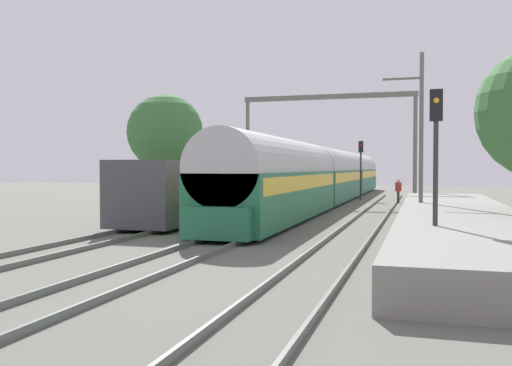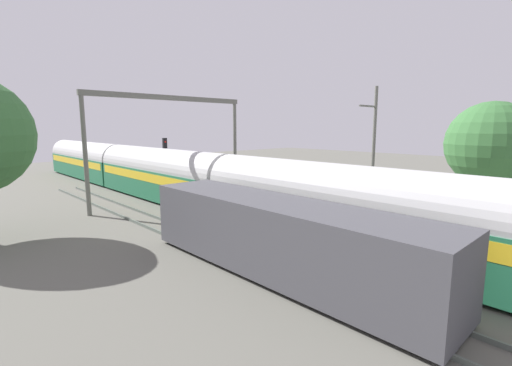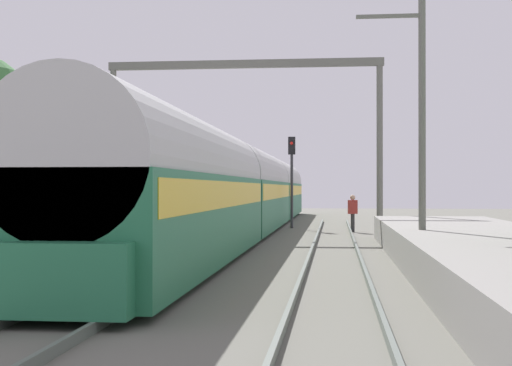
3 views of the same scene
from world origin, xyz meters
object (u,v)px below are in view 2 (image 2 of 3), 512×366
Objects in this scene: freight_car at (279,237)px; person_crossing at (215,180)px; catenary_gantry at (171,126)px; passenger_train at (162,174)px; railway_signal_far at (165,157)px.

person_crossing is at bearing 60.49° from freight_car.
catenary_gantry is (4.09, 14.66, 4.17)m from freight_car.
passenger_train is 4.02m from catenary_gantry.
passenger_train is 16.82m from freight_car.
passenger_train is at bearing 157.29° from person_crossing.
railway_signal_far is 5.47m from catenary_gantry.
freight_car is 1.03× the size of catenary_gantry.
railway_signal_far is 0.37× the size of catenary_gantry.
freight_car is 20.04m from railway_signal_far.
freight_car is at bearing -105.60° from catenary_gantry.
catenary_gantry is (-1.92, -4.40, 2.63)m from railway_signal_far.
catenary_gantry reaches higher than passenger_train.
person_crossing is (4.93, -0.37, -0.94)m from passenger_train.
freight_car is 15.78m from catenary_gantry.
catenary_gantry is (0.00, -1.65, 3.66)m from passenger_train.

